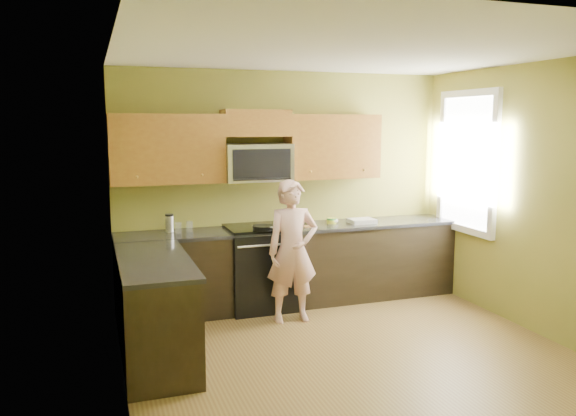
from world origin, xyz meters
name	(u,v)px	position (x,y,z in m)	size (l,w,h in m)	color
floor	(356,359)	(0.00, 0.00, 0.00)	(4.00, 4.00, 0.00)	brown
ceiling	(362,51)	(0.00, 0.00, 2.70)	(4.00, 4.00, 0.00)	white
wall_back	(285,187)	(0.00, 2.00, 1.35)	(4.00, 4.00, 0.00)	olive
wall_front	(521,264)	(0.00, -2.00, 1.35)	(4.00, 4.00, 0.00)	olive
wall_left	(119,224)	(-2.00, 0.00, 1.35)	(4.00, 4.00, 0.00)	olive
wall_right	(543,201)	(2.00, 0.00, 1.35)	(4.00, 4.00, 0.00)	olive
cabinet_back_run	(293,267)	(0.00, 1.70, 0.44)	(4.00, 0.60, 0.88)	black
cabinet_left_run	(155,311)	(-1.70, 0.60, 0.44)	(0.60, 1.60, 0.88)	black
countertop_back	(293,228)	(0.00, 1.69, 0.90)	(4.00, 0.62, 0.04)	black
countertop_left	(154,261)	(-1.69, 0.60, 0.90)	(0.62, 1.60, 0.04)	black
stove	(261,267)	(-0.40, 1.68, 0.47)	(0.76, 0.65, 0.95)	black
microwave	(257,181)	(-0.40, 1.80, 1.45)	(0.76, 0.40, 0.42)	silver
upper_cab_left	(168,184)	(-1.39, 1.83, 1.45)	(1.22, 0.33, 0.75)	brown
upper_cab_right	(332,178)	(0.54, 1.83, 1.45)	(1.12, 0.33, 0.75)	brown
upper_cab_over_mw	(256,123)	(-0.40, 1.83, 2.10)	(0.76, 0.33, 0.30)	brown
window	(467,162)	(1.98, 1.20, 1.65)	(0.06, 1.06, 1.66)	white
woman	(292,251)	(-0.20, 1.15, 0.76)	(0.55, 0.36, 1.52)	#D6776B
frying_pan	(263,230)	(-0.44, 1.44, 0.95)	(0.23, 0.41, 0.05)	black
butter_tub	(332,224)	(0.49, 1.72, 0.92)	(0.12, 0.12, 0.09)	#D4E23B
toast_slice	(309,226)	(0.15, 1.59, 0.93)	(0.11, 0.11, 0.01)	#B27F47
napkin_a	(297,228)	(-0.05, 1.45, 0.95)	(0.11, 0.12, 0.06)	silver
napkin_b	(333,221)	(0.51, 1.73, 0.95)	(0.12, 0.13, 0.07)	silver
dish_towel	(362,221)	(0.85, 1.64, 0.95)	(0.30, 0.24, 0.05)	silver
travel_mug	(170,232)	(-1.39, 1.83, 0.92)	(0.09, 0.09, 0.20)	silver
glass_a	(178,228)	(-1.32, 1.70, 0.98)	(0.07, 0.07, 0.12)	silver
glass_b	(189,227)	(-1.19, 1.73, 0.98)	(0.07, 0.07, 0.12)	silver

